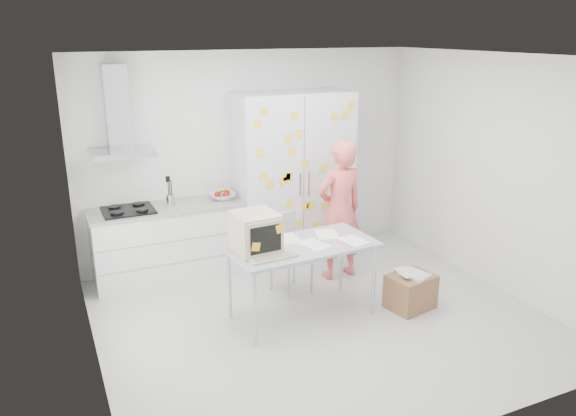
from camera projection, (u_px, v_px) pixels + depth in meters
name	position (u px, v px, depth m)	size (l,w,h in m)	color
floor	(320.00, 319.00, 5.98)	(4.50, 4.00, 0.02)	silver
walls	(292.00, 180.00, 6.19)	(4.52, 4.01, 2.70)	white
ceiling	(325.00, 56.00, 5.15)	(4.50, 4.00, 0.02)	white
counter_run	(169.00, 241.00, 6.84)	(1.84, 0.63, 1.28)	white
range_hood	(118.00, 120.00, 6.32)	(0.70, 0.48, 1.01)	silver
tall_cabinet	(293.00, 178.00, 7.27)	(1.50, 0.68, 2.20)	silver
person	(340.00, 210.00, 6.75)	(0.62, 0.41, 1.71)	#EF605D
desk	(274.00, 239.00, 5.65)	(1.57, 0.86, 1.21)	#A9AFB4
chair	(287.00, 248.00, 6.50)	(0.50, 0.50, 0.92)	#B0B0AE
cardboard_box	(411.00, 291.00, 6.15)	(0.54, 0.47, 0.42)	olive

